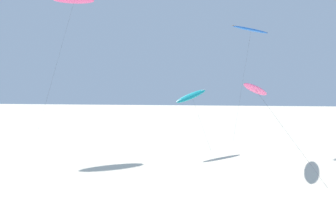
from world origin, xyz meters
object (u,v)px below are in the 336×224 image
at_px(flying_kite_2, 256,90).
at_px(flying_kite_0, 251,30).
at_px(flying_kite_1, 74,0).
at_px(flying_kite_4, 192,96).

bearing_deg(flying_kite_2, flying_kite_0, 84.84).
xyz_separation_m(flying_kite_1, flying_kite_2, (25.33, -9.00, -13.52)).
distance_m(flying_kite_1, flying_kite_4, 23.80).
distance_m(flying_kite_2, flying_kite_4, 7.86).
bearing_deg(flying_kite_4, flying_kite_0, 53.69).
xyz_separation_m(flying_kite_2, flying_kite_4, (-7.18, 3.11, -0.71)).
height_order(flying_kite_0, flying_kite_2, flying_kite_0).
bearing_deg(flying_kite_1, flying_kite_0, 12.04).
distance_m(flying_kite_0, flying_kite_2, 17.55).
bearing_deg(flying_kite_0, flying_kite_2, -95.16).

